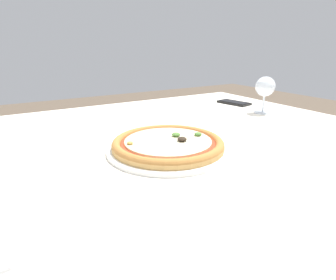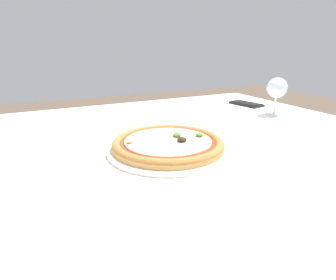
{
  "view_description": "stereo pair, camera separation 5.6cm",
  "coord_description": "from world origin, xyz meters",
  "px_view_note": "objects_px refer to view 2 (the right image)",
  "views": [
    {
      "loc": [
        -0.41,
        -0.65,
        1.01
      ],
      "look_at": [
        -0.07,
        -0.07,
        0.78
      ],
      "focal_mm": 30.0,
      "sensor_mm": 36.0,
      "label": 1
    },
    {
      "loc": [
        -0.36,
        -0.67,
        1.01
      ],
      "look_at": [
        -0.07,
        -0.07,
        0.78
      ],
      "focal_mm": 30.0,
      "sensor_mm": 36.0,
      "label": 2
    }
  ],
  "objects_px": {
    "dining_table": "(178,164)",
    "pizza_plate": "(168,145)",
    "cell_phone": "(246,104)",
    "wine_glass_far_left": "(277,89)"
  },
  "relations": [
    {
      "from": "dining_table",
      "to": "pizza_plate",
      "type": "distance_m",
      "value": 0.14
    },
    {
      "from": "pizza_plate",
      "to": "cell_phone",
      "type": "bearing_deg",
      "value": 32.33
    },
    {
      "from": "wine_glass_far_left",
      "to": "cell_phone",
      "type": "distance_m",
      "value": 0.21
    },
    {
      "from": "dining_table",
      "to": "wine_glass_far_left",
      "type": "xyz_separation_m",
      "value": [
        0.47,
        0.09,
        0.18
      ]
    },
    {
      "from": "dining_table",
      "to": "wine_glass_far_left",
      "type": "height_order",
      "value": "wine_glass_far_left"
    },
    {
      "from": "pizza_plate",
      "to": "wine_glass_far_left",
      "type": "bearing_deg",
      "value": 17.29
    },
    {
      "from": "dining_table",
      "to": "cell_phone",
      "type": "distance_m",
      "value": 0.58
    },
    {
      "from": "wine_glass_far_left",
      "to": "cell_phone",
      "type": "height_order",
      "value": "wine_glass_far_left"
    },
    {
      "from": "pizza_plate",
      "to": "cell_phone",
      "type": "distance_m",
      "value": 0.67
    },
    {
      "from": "dining_table",
      "to": "pizza_plate",
      "type": "relative_size",
      "value": 4.33
    }
  ]
}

